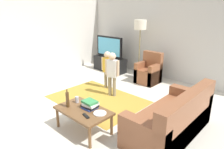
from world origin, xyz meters
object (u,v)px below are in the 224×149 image
(child_center, at_px, (112,70))
(tv, at_px, (109,47))
(child_near_tv, at_px, (107,67))
(bottle, at_px, (68,99))
(tv_stand, at_px, (110,64))
(book_stack, at_px, (90,104))
(plate, at_px, (100,113))
(couch, at_px, (174,121))
(soda_can, at_px, (77,100))
(floor_lamp, at_px, (140,28))
(tv_remote, at_px, (86,116))
(coffee_table, at_px, (83,112))
(armchair, at_px, (149,73))

(child_center, bearing_deg, tv, 135.68)
(tv, height_order, child_near_tv, tv)
(tv, bearing_deg, bottle, -58.10)
(tv_stand, xyz_separation_m, book_stack, (2.24, -2.85, 0.25))
(tv_stand, xyz_separation_m, plate, (2.51, -2.87, 0.18))
(couch, distance_m, soda_can, 1.78)
(floor_lamp, relative_size, book_stack, 6.16)
(tv, height_order, plate, tv)
(plate, bearing_deg, tv_remote, -114.50)
(plate, bearing_deg, floor_lamp, 114.62)
(coffee_table, distance_m, tv_remote, 0.26)
(tv_stand, bearing_deg, couch, -30.44)
(book_stack, distance_m, soda_can, 0.35)
(tv, bearing_deg, coffee_table, -53.40)
(armchair, height_order, bottle, armchair)
(coffee_table, height_order, plate, plate)
(couch, distance_m, floor_lamp, 3.41)
(tv_remote, relative_size, soda_can, 1.42)
(armchair, distance_m, floor_lamp, 1.36)
(child_near_tv, relative_size, coffee_table, 1.03)
(tv_stand, height_order, floor_lamp, floor_lamp)
(tv_stand, height_order, coffee_table, tv_stand)
(tv_stand, xyz_separation_m, tv_remote, (2.41, -3.09, 0.19))
(floor_lamp, bearing_deg, soda_can, -75.80)
(floor_lamp, height_order, tv_remote, floor_lamp)
(armchair, distance_m, coffee_table, 2.98)
(coffee_table, bearing_deg, tv_stand, 126.41)
(child_near_tv, height_order, tv_remote, child_near_tv)
(armchair, xyz_separation_m, child_near_tv, (-0.58, -1.17, 0.32))
(child_near_tv, bearing_deg, armchair, 63.89)
(tv, relative_size, bottle, 3.24)
(couch, relative_size, child_near_tv, 1.75)
(book_stack, relative_size, soda_can, 2.41)
(armchair, height_order, plate, armchair)
(child_near_tv, distance_m, tv_remote, 2.32)
(child_near_tv, relative_size, book_stack, 3.56)
(floor_lamp, bearing_deg, child_center, -76.77)
(tv_remote, bearing_deg, armchair, 117.90)
(tv, xyz_separation_m, floor_lamp, (1.13, 0.17, 0.70))
(armchair, bearing_deg, tv_remote, -75.91)
(child_center, xyz_separation_m, bottle, (0.40, -1.59, -0.10))
(floor_lamp, xyz_separation_m, child_near_tv, (-0.06, -1.37, -0.93))
(book_stack, bearing_deg, plate, -4.03)
(armchair, xyz_separation_m, coffee_table, (0.55, -2.93, 0.07))
(child_near_tv, bearing_deg, bottle, -65.86)
(tv_stand, bearing_deg, bottle, -58.27)
(tv_stand, height_order, tv, tv)
(couch, height_order, coffee_table, couch)
(couch, bearing_deg, plate, -137.50)
(couch, height_order, armchair, armchair)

